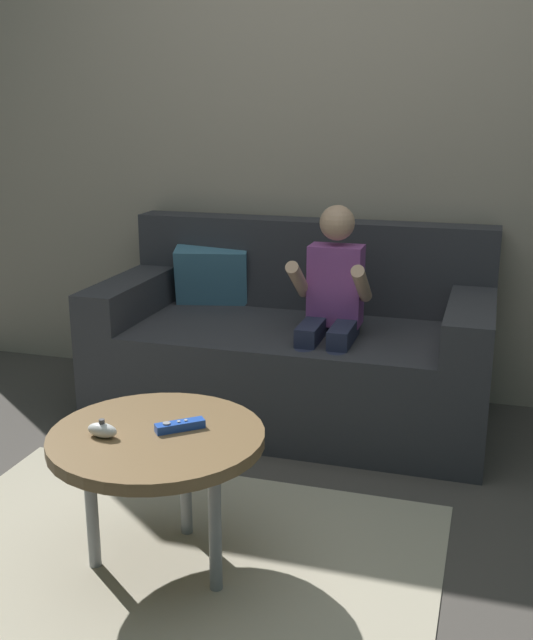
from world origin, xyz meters
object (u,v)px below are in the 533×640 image
(nunchuk_white, at_px, (102,430))
(couch, at_px, (294,349))
(game_remote_blue_near_edge, at_px, (180,426))
(coffee_table, at_px, (158,445))
(person_seated_on_couch, at_px, (331,308))

(nunchuk_white, bearing_deg, couch, 81.41)
(game_remote_blue_near_edge, bearing_deg, coffee_table, -149.87)
(couch, distance_m, game_remote_blue_near_edge, 1.21)
(person_seated_on_couch, distance_m, game_remote_blue_near_edge, 1.05)
(couch, bearing_deg, coffee_table, -93.16)
(person_seated_on_couch, bearing_deg, nunchuk_white, -109.20)
(game_remote_blue_near_edge, relative_size, nunchuk_white, 1.39)
(person_seated_on_couch, distance_m, nunchuk_white, 1.20)
(person_seated_on_couch, xyz_separation_m, game_remote_blue_near_edge, (-0.21, -1.02, -0.10))
(coffee_table, xyz_separation_m, game_remote_blue_near_edge, (0.06, 0.03, 0.05))
(coffee_table, bearing_deg, nunchuk_white, -150.29)
(coffee_table, bearing_deg, game_remote_blue_near_edge, 30.13)
(coffee_table, relative_size, nunchuk_white, 6.49)
(game_remote_blue_near_edge, bearing_deg, person_seated_on_couch, 78.48)
(couch, xyz_separation_m, person_seated_on_couch, (0.20, -0.18, 0.24))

